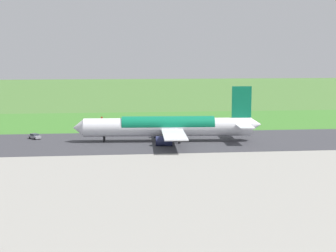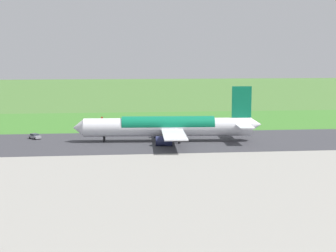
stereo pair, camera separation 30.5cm
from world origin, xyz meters
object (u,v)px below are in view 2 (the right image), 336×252
(airliner_main, at_px, (169,127))
(traffic_cone_orange, at_px, (85,126))
(service_car_followme, at_px, (35,136))
(no_stopping_sign, at_px, (102,119))

(airliner_main, relative_size, traffic_cone_orange, 98.44)
(service_car_followme, relative_size, traffic_cone_orange, 8.07)
(airliner_main, xyz_separation_m, service_car_followme, (38.96, -9.13, -3.51))
(service_car_followme, xyz_separation_m, no_stopping_sign, (-19.64, -36.01, 0.52))
(airliner_main, bearing_deg, service_car_followme, -13.19)
(airliner_main, distance_m, no_stopping_sign, 49.19)
(airliner_main, bearing_deg, traffic_cone_orange, -55.30)
(airliner_main, xyz_separation_m, traffic_cone_orange, (25.25, -36.47, -4.08))
(airliner_main, relative_size, no_stopping_sign, 23.77)
(airliner_main, xyz_separation_m, no_stopping_sign, (19.32, -45.14, -2.99))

